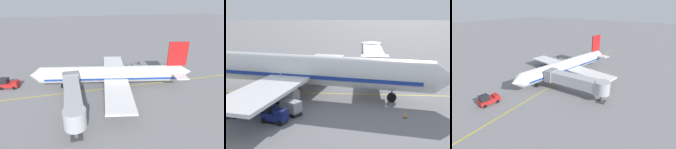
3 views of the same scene
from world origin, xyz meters
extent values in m
plane|color=slate|center=(0.00, 0.00, 0.00)|extent=(400.00, 400.00, 0.00)
cube|color=gold|center=(0.00, 0.00, 0.00)|extent=(0.24, 80.00, 0.01)
cylinder|color=white|center=(0.61, -0.91, 3.29)|extent=(9.89, 32.11, 3.70)
cube|color=#193899|center=(0.61, -0.91, 2.82)|extent=(9.43, 29.60, 0.44)
cone|color=white|center=(3.97, 15.95, 3.29)|extent=(4.03, 3.06, 3.63)
cube|color=black|center=(3.62, 14.19, 3.93)|extent=(2.94, 1.62, 0.60)
cube|color=white|center=(0.41, -1.89, 2.64)|extent=(30.44, 10.97, 0.36)
cylinder|color=gray|center=(-4.83, -0.03, 1.39)|extent=(2.59, 3.53, 2.00)
cylinder|color=gray|center=(5.96, -2.19, 1.39)|extent=(2.59, 3.53, 2.00)
cylinder|color=black|center=(2.80, 10.07, 0.55)|extent=(0.66, 1.17, 1.10)
cylinder|color=gray|center=(2.80, 10.07, 2.10)|extent=(0.24, 0.24, 2.00)
cylinder|color=black|center=(-2.04, -2.42, 0.55)|extent=(0.66, 1.17, 1.10)
cylinder|color=gray|center=(-2.04, -2.42, 2.10)|extent=(0.24, 0.24, 2.00)
cylinder|color=black|center=(2.47, -3.33, 0.55)|extent=(0.66, 1.17, 1.10)
cylinder|color=gray|center=(2.47, -3.33, 2.10)|extent=(0.24, 0.24, 2.00)
cube|color=#A8AAAF|center=(-7.06, 8.12, 3.49)|extent=(14.76, 2.80, 2.60)
cube|color=gray|center=(-0.48, 8.12, 3.49)|extent=(2.00, 3.50, 2.99)
cylinder|color=#A8AAAF|center=(-14.44, 8.12, 3.49)|extent=(3.36, 3.36, 2.86)
cylinder|color=#4C4C51|center=(-14.44, 8.12, 1.09)|extent=(0.70, 0.70, 2.19)
cube|color=#38383A|center=(-14.44, 8.12, 0.08)|extent=(1.80, 1.80, 0.16)
cube|color=#1E339E|center=(9.26, -7.26, 0.63)|extent=(1.92, 2.75, 0.70)
cube|color=#1E339E|center=(9.04, -6.61, 1.20)|extent=(1.30, 1.32, 0.44)
cylinder|color=black|center=(9.22, -7.14, 1.28)|extent=(0.16, 0.28, 0.54)
cylinder|color=black|center=(8.47, -6.60, 0.28)|extent=(0.36, 0.59, 0.56)
cylinder|color=black|center=(9.50, -6.26, 0.28)|extent=(0.36, 0.59, 0.56)
cube|color=navy|center=(10.22, -1.94, 0.63)|extent=(1.89, 2.74, 0.70)
cube|color=navy|center=(10.42, -1.28, 1.20)|extent=(1.29, 1.31, 0.44)
cube|color=black|center=(10.01, -2.60, 1.30)|extent=(0.85, 0.40, 0.64)
cylinder|color=black|center=(10.25, -1.82, 1.28)|extent=(0.15, 0.28, 0.54)
cylinder|color=black|center=(9.96, -0.95, 0.28)|extent=(0.36, 0.59, 0.56)
cylinder|color=black|center=(10.99, -1.27, 0.28)|extent=(0.36, 0.59, 0.56)
cylinder|color=black|center=(9.44, -2.62, 0.28)|extent=(0.36, 0.59, 0.56)
cylinder|color=black|center=(10.47, -2.94, 0.28)|extent=(0.36, 0.59, 0.56)
cube|color=#4C4C51|center=(8.07, -0.82, 0.42)|extent=(2.26, 2.55, 0.12)
cube|color=#999EA3|center=(8.07, -0.82, 1.03)|extent=(2.15, 2.43, 1.10)
cylinder|color=#4C4C51|center=(8.84, 0.41, 0.41)|extent=(0.43, 0.63, 0.07)
cylinder|color=black|center=(8.04, 0.17, 0.18)|extent=(0.29, 0.37, 0.36)
cylinder|color=black|center=(8.98, -0.41, 0.18)|extent=(0.29, 0.37, 0.36)
cylinder|color=black|center=(7.17, -1.23, 0.18)|extent=(0.29, 0.37, 0.36)
cylinder|color=black|center=(8.11, -1.81, 0.18)|extent=(0.29, 0.37, 0.36)
cube|color=#4C4C51|center=(7.40, -3.89, 0.42)|extent=(2.26, 2.55, 0.12)
cube|color=#233D9E|center=(7.40, -3.89, 1.03)|extent=(2.15, 2.43, 1.10)
cylinder|color=#4C4C51|center=(8.16, -2.66, 0.41)|extent=(0.43, 0.63, 0.07)
cylinder|color=black|center=(7.36, -2.90, 0.18)|extent=(0.29, 0.37, 0.36)
cylinder|color=black|center=(8.30, -3.48, 0.18)|extent=(0.29, 0.37, 0.36)
cylinder|color=black|center=(6.49, -4.30, 0.18)|extent=(0.29, 0.37, 0.36)
cylinder|color=black|center=(7.43, -4.88, 0.18)|extent=(0.29, 0.37, 0.36)
cube|color=#4C4C51|center=(7.24, -6.35, 0.42)|extent=(2.26, 2.55, 0.12)
cube|color=#233D9E|center=(7.24, -6.35, 1.03)|extent=(2.15, 2.43, 1.10)
cylinder|color=#4C4C51|center=(8.00, -5.12, 0.41)|extent=(0.43, 0.63, 0.07)
cylinder|color=black|center=(7.20, -5.36, 0.18)|extent=(0.29, 0.37, 0.36)
cylinder|color=black|center=(8.14, -5.94, 0.18)|extent=(0.29, 0.37, 0.36)
cylinder|color=black|center=(6.33, -6.76, 0.18)|extent=(0.29, 0.37, 0.36)
cylinder|color=black|center=(7.27, -7.35, 0.18)|extent=(0.29, 0.37, 0.36)
cylinder|color=#232328|center=(4.69, -4.19, 0.42)|extent=(0.15, 0.15, 0.85)
cylinder|color=#232328|center=(4.88, -4.26, 0.42)|extent=(0.15, 0.15, 0.85)
cube|color=yellow|center=(4.78, -4.22, 1.15)|extent=(0.44, 0.36, 0.60)
cylinder|color=yellow|center=(4.55, -4.13, 1.10)|extent=(0.24, 0.16, 0.57)
cylinder|color=yellow|center=(5.02, -4.31, 1.10)|extent=(0.24, 0.16, 0.57)
sphere|color=tan|center=(4.78, -4.22, 1.58)|extent=(0.22, 0.22, 0.22)
cube|color=red|center=(4.78, -4.22, 1.60)|extent=(0.28, 0.17, 0.10)
cube|color=black|center=(7.99, 10.94, 0.02)|extent=(0.36, 0.36, 0.04)
cone|color=orange|center=(7.99, 10.94, 0.32)|extent=(0.30, 0.30, 0.55)
cylinder|color=white|center=(7.99, 10.94, 0.34)|extent=(0.21, 0.21, 0.06)
camera|label=1|loc=(-35.81, 8.02, 19.13)|focal=28.34mm
camera|label=2|loc=(36.90, 6.34, 11.20)|focal=47.66mm
camera|label=3|loc=(-26.50, 41.96, 20.46)|focal=28.48mm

